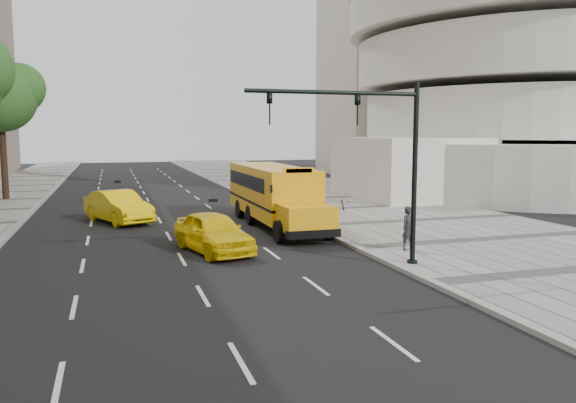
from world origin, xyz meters
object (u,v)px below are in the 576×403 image
object	(u,v)px
school_bus	(273,191)
traffic_signal	(378,151)
pedestrian	(409,228)
tree_c	(1,96)
taxi_near	(213,232)
taxi_far	(118,207)

from	to	relation	value
school_bus	traffic_signal	bearing A→B (deg)	-86.22
school_bus	pedestrian	size ratio (longest dim) A/B	6.71
tree_c	traffic_signal	bearing A→B (deg)	-59.08
taxi_near	traffic_signal	distance (m)	7.45
school_bus	taxi_far	size ratio (longest dim) A/B	2.27
tree_c	taxi_far	world-z (taller)	tree_c
taxi_far	traffic_signal	size ratio (longest dim) A/B	0.80
tree_c	taxi_near	distance (m)	24.83
tree_c	traffic_signal	size ratio (longest dim) A/B	1.51
pedestrian	taxi_far	bearing A→B (deg)	123.01
school_bus	traffic_signal	world-z (taller)	traffic_signal
pedestrian	traffic_signal	bearing A→B (deg)	-149.62
school_bus	taxi_near	distance (m)	7.22
school_bus	pedestrian	distance (m)	9.02
tree_c	taxi_near	xyz separation A→B (m)	(10.77, -21.42, -6.46)
taxi_near	pedestrian	size ratio (longest dim) A/B	2.74
taxi_far	pedestrian	distance (m)	15.77
tree_c	taxi_far	size ratio (longest dim) A/B	1.90
school_bus	traffic_signal	size ratio (longest dim) A/B	1.81
traffic_signal	tree_c	bearing A→B (deg)	120.92
taxi_near	traffic_signal	size ratio (longest dim) A/B	0.74
pedestrian	school_bus	bearing A→B (deg)	100.36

